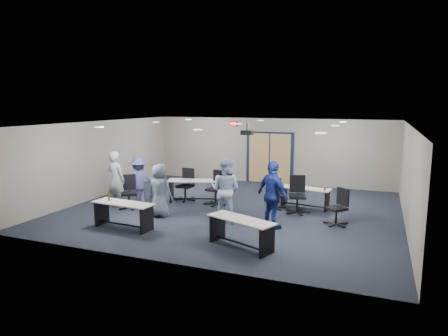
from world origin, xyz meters
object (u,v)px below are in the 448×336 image
at_px(table_front_left, 123,210).
at_px(chair_loose_left, 129,192).
at_px(table_front_right, 241,228).
at_px(person_lightblue, 225,190).
at_px(chair_back_a, 185,185).
at_px(person_plaid, 160,190).
at_px(chair_back_b, 215,188).
at_px(chair_back_d, 297,195).
at_px(table_back_right, 305,194).
at_px(person_back, 139,181).
at_px(chair_loose_right, 337,207).
at_px(person_navy, 273,195).
at_px(table_back_left, 195,187).
at_px(person_gray, 116,180).
at_px(chair_back_c, 276,194).

xyz_separation_m(table_front_left, chair_loose_left, (-1.02, 1.74, 0.05)).
distance_m(table_front_right, person_lightblue, 2.17).
height_order(chair_back_a, person_plaid, person_plaid).
xyz_separation_m(chair_back_b, chair_loose_left, (-2.38, -1.42, -0.03)).
relative_size(chair_back_a, chair_back_d, 0.96).
height_order(table_back_right, chair_loose_left, chair_loose_left).
xyz_separation_m(table_front_left, person_back, (-0.97, 2.25, 0.31)).
relative_size(chair_loose_left, chair_loose_right, 1.05).
height_order(table_front_right, person_navy, person_navy).
bearing_deg(chair_back_b, table_back_left, -179.54).
bearing_deg(table_back_left, person_plaid, -113.59).
xyz_separation_m(chair_back_b, person_lightblue, (0.96, -1.58, 0.35)).
relative_size(table_back_right, person_back, 1.04).
bearing_deg(chair_back_d, chair_loose_right, -46.87).
bearing_deg(person_navy, chair_loose_right, -115.98).
xyz_separation_m(person_gray, person_back, (0.50, 0.55, -0.12)).
xyz_separation_m(chair_back_d, person_back, (-5.03, -0.90, 0.23)).
bearing_deg(chair_loose_left, person_gray, 153.27).
height_order(table_front_left, person_plaid, person_plaid).
bearing_deg(chair_back_a, chair_loose_left, -123.24).
xyz_separation_m(table_back_left, person_plaid, (-0.21, -2.00, 0.28)).
bearing_deg(chair_loose_right, chair_back_c, -167.41).
xyz_separation_m(chair_loose_right, person_lightblue, (-2.97, -0.76, 0.41)).
bearing_deg(table_back_right, person_plaid, -138.84).
height_order(table_back_left, person_plaid, person_plaid).
distance_m(chair_loose_left, person_navy, 4.79).
xyz_separation_m(table_front_left, chair_loose_right, (5.30, 2.35, 0.02)).
height_order(table_front_left, person_lightblue, person_lightblue).
bearing_deg(person_navy, chair_back_d, -67.78).
height_order(chair_back_b, person_back, person_back).
xyz_separation_m(chair_back_c, person_navy, (0.41, -2.00, 0.44)).
distance_m(table_front_right, chair_back_b, 3.97).
relative_size(chair_loose_right, person_gray, 0.56).
relative_size(person_lightblue, person_back, 1.15).
bearing_deg(table_front_right, person_back, 172.08).
bearing_deg(table_front_left, chair_back_a, 91.95).
bearing_deg(chair_loose_left, person_back, 50.39).
distance_m(chair_back_c, person_gray, 5.11).
bearing_deg(chair_loose_left, table_back_left, 12.03).
height_order(person_gray, person_plaid, person_gray).
bearing_deg(table_front_left, table_back_left, 85.31).
distance_m(chair_back_d, person_plaid, 4.15).
distance_m(chair_back_a, person_gray, 2.34).
bearing_deg(table_front_right, chair_loose_left, 177.58).
relative_size(chair_loose_right, person_lightblue, 0.56).
xyz_separation_m(chair_back_c, chair_loose_left, (-4.36, -1.66, 0.06)).
bearing_deg(chair_back_b, table_front_right, -47.04).
height_order(chair_back_d, person_plaid, person_plaid).
bearing_deg(chair_back_d, chair_back_a, 163.25).
bearing_deg(chair_loose_right, chair_loose_left, -133.71).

